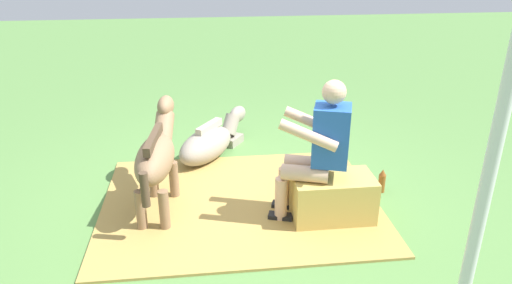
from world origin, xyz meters
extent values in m
plane|color=#568442|center=(0.00, 0.00, 0.00)|extent=(24.00, 24.00, 0.00)
cube|color=#AD8C47|center=(0.06, 0.03, 0.01)|extent=(2.61, 2.05, 0.02)
cube|color=tan|center=(-0.74, 0.39, 0.21)|extent=(0.72, 0.42, 0.42)
cylinder|color=#D8AD8C|center=(-0.47, 0.42, 0.49)|extent=(0.42, 0.26, 0.14)
cylinder|color=#D8AD8C|center=(-0.28, 0.36, 0.21)|extent=(0.11, 0.11, 0.42)
cube|color=black|center=(-0.28, 0.36, 0.03)|extent=(0.24, 0.16, 0.06)
cylinder|color=#D8AD8C|center=(-0.53, 0.23, 0.49)|extent=(0.42, 0.26, 0.14)
cylinder|color=#D8AD8C|center=(-0.34, 0.17, 0.21)|extent=(0.11, 0.11, 0.42)
cube|color=black|center=(-0.34, 0.17, 0.03)|extent=(0.24, 0.16, 0.06)
cube|color=#2659B2|center=(-0.69, 0.39, 0.82)|extent=(0.37, 0.36, 0.52)
cylinder|color=#D8AD8C|center=(-0.47, 0.49, 0.87)|extent=(0.50, 0.24, 0.26)
cylinder|color=#D8AD8C|center=(-0.57, 0.18, 0.87)|extent=(0.50, 0.24, 0.26)
sphere|color=#D8AD8C|center=(-0.69, 0.39, 1.20)|extent=(0.20, 0.20, 0.20)
ellipsoid|color=#8C6B4C|center=(0.81, 0.10, 0.55)|extent=(0.41, 0.87, 0.34)
cylinder|color=#8C6B4C|center=(0.88, -0.19, 0.19)|extent=(0.09, 0.09, 0.38)
cylinder|color=#8C6B4C|center=(0.68, -0.17, 0.19)|extent=(0.09, 0.09, 0.38)
cylinder|color=#8C6B4C|center=(0.94, 0.37, 0.19)|extent=(0.09, 0.09, 0.38)
cylinder|color=#8C6B4C|center=(0.74, 0.39, 0.19)|extent=(0.09, 0.09, 0.38)
cylinder|color=#8C6B4C|center=(0.76, -0.40, 0.65)|extent=(0.22, 0.38, 0.33)
ellipsoid|color=#8C6B4C|center=(0.74, -0.57, 0.81)|extent=(0.19, 0.34, 0.20)
cube|color=#4D3A2A|center=(0.81, 0.10, 0.74)|extent=(0.12, 0.60, 0.08)
cylinder|color=#4D3A2A|center=(0.86, 0.57, 0.50)|extent=(0.07, 0.07, 0.30)
ellipsoid|color=gray|center=(0.36, -1.00, 0.18)|extent=(0.82, 0.95, 0.36)
cube|color=gray|center=(0.05, -1.45, 0.05)|extent=(0.36, 0.37, 0.10)
cylinder|color=gray|center=(0.04, -1.47, 0.24)|extent=(0.31, 0.34, 0.30)
ellipsoid|color=gray|center=(-0.06, -1.61, 0.32)|extent=(0.30, 0.34, 0.20)
cube|color=#B5A999|center=(0.31, -1.07, 0.38)|extent=(0.31, 0.41, 0.08)
cylinder|color=brown|center=(-1.37, -0.04, 0.09)|extent=(0.07, 0.07, 0.19)
cone|color=brown|center=(-1.37, -0.04, 0.22)|extent=(0.06, 0.06, 0.06)
cylinder|color=silver|center=(-0.80, 2.33, 1.21)|extent=(0.06, 0.06, 2.41)
camera|label=1|loc=(0.37, 3.95, 2.33)|focal=33.01mm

